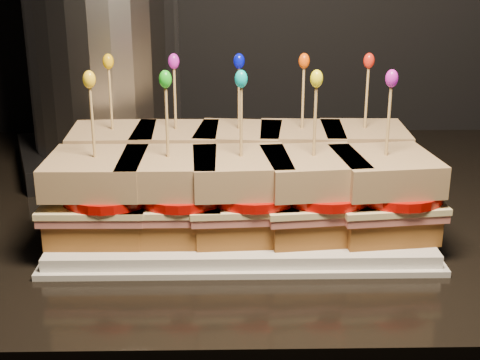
{
  "coord_description": "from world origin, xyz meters",
  "views": [
    {
      "loc": [
        -0.36,
        0.92,
        1.21
      ],
      "look_at": [
        -0.35,
        1.59,
        0.98
      ],
      "focal_mm": 50.0,
      "sensor_mm": 36.0,
      "label": 1
    }
  ],
  "objects": [
    {
      "name": "granite_slab",
      "position": [
        -0.29,
        1.68,
        0.9
      ],
      "size": [
        2.21,
        0.65,
        0.04
      ],
      "primitive_type": "cube",
      "color": "black",
      "rests_on": "cabinet"
    },
    {
      "name": "platter",
      "position": [
        -0.35,
        1.59,
        0.93
      ],
      "size": [
        0.37,
        0.23,
        0.02
      ],
      "primitive_type": "cube",
      "color": "white",
      "rests_on": "granite_slab"
    },
    {
      "name": "platter_rim",
      "position": [
        -0.35,
        1.59,
        0.92
      ],
      "size": [
        0.38,
        0.24,
        0.01
      ],
      "primitive_type": "cube",
      "color": "white",
      "rests_on": "granite_slab"
    },
    {
      "name": "sandwich_0_bread_bot",
      "position": [
        -0.49,
        1.64,
        0.95
      ],
      "size": [
        0.09,
        0.09,
        0.03
      ],
      "primitive_type": "cube",
      "rotation": [
        0.0,
        0.0,
        0.04
      ],
      "color": "brown",
      "rests_on": "platter"
    },
    {
      "name": "sandwich_0_ham",
      "position": [
        -0.49,
        1.64,
        0.97
      ],
      "size": [
        0.1,
        0.1,
        0.01
      ],
      "primitive_type": "cube",
      "rotation": [
        0.0,
        0.0,
        0.04
      ],
      "color": "#CA635C",
      "rests_on": "sandwich_0_bread_bot"
    },
    {
      "name": "sandwich_0_cheese",
      "position": [
        -0.49,
        1.64,
        0.97
      ],
      "size": [
        0.11,
        0.1,
        0.01
      ],
      "primitive_type": "cube",
      "rotation": [
        0.0,
        0.0,
        0.04
      ],
      "color": "#F4E3A1",
      "rests_on": "sandwich_0_ham"
    },
    {
      "name": "sandwich_0_tomato",
      "position": [
        -0.47,
        1.64,
        0.98
      ],
      "size": [
        0.09,
        0.09,
        0.01
      ],
      "primitive_type": "cylinder",
      "color": "#B30B04",
      "rests_on": "sandwich_0_cheese"
    },
    {
      "name": "sandwich_0_bread_top",
      "position": [
        -0.49,
        1.64,
        1.0
      ],
      "size": [
        0.1,
        0.1,
        0.03
      ],
      "primitive_type": "cube",
      "rotation": [
        0.0,
        0.0,
        0.04
      ],
      "color": "brown",
      "rests_on": "sandwich_0_tomato"
    },
    {
      "name": "sandwich_0_pick",
      "position": [
        -0.49,
        1.64,
        1.05
      ],
      "size": [
        0.0,
        0.0,
        0.09
      ],
      "primitive_type": "cylinder",
      "color": "tan",
      "rests_on": "sandwich_0_bread_top"
    },
    {
      "name": "sandwich_0_frill",
      "position": [
        -0.49,
        1.64,
        1.09
      ],
      "size": [
        0.01,
        0.01,
        0.02
      ],
      "primitive_type": "ellipsoid",
      "color": "#F3B609",
      "rests_on": "sandwich_0_pick"
    },
    {
      "name": "sandwich_1_bread_bot",
      "position": [
        -0.42,
        1.64,
        0.95
      ],
      "size": [
        0.09,
        0.09,
        0.03
      ],
      "primitive_type": "cube",
      "rotation": [
        0.0,
        0.0,
        -0.03
      ],
      "color": "brown",
      "rests_on": "platter"
    },
    {
      "name": "sandwich_1_ham",
      "position": [
        -0.42,
        1.64,
        0.97
      ],
      "size": [
        0.1,
        0.1,
        0.01
      ],
      "primitive_type": "cube",
      "rotation": [
        0.0,
        0.0,
        -0.03
      ],
      "color": "#CA635C",
      "rests_on": "sandwich_1_bread_bot"
    },
    {
      "name": "sandwich_1_cheese",
      "position": [
        -0.42,
        1.64,
        0.97
      ],
      "size": [
        0.1,
        0.1,
        0.01
      ],
      "primitive_type": "cube",
      "rotation": [
        0.0,
        0.0,
        -0.03
      ],
      "color": "#F4E3A1",
      "rests_on": "sandwich_1_ham"
    },
    {
      "name": "sandwich_1_tomato",
      "position": [
        -0.4,
        1.64,
        0.98
      ],
      "size": [
        0.09,
        0.09,
        0.01
      ],
      "primitive_type": "cylinder",
      "color": "#B30B04",
      "rests_on": "sandwich_1_cheese"
    },
    {
      "name": "sandwich_1_bread_top",
      "position": [
        -0.42,
        1.64,
        1.0
      ],
      "size": [
        0.09,
        0.09,
        0.03
      ],
      "primitive_type": "cube",
      "rotation": [
        0.0,
        0.0,
        -0.03
      ],
      "color": "brown",
      "rests_on": "sandwich_1_tomato"
    },
    {
      "name": "sandwich_1_pick",
      "position": [
        -0.42,
        1.64,
        1.05
      ],
      "size": [
        0.0,
        0.0,
        0.09
      ],
      "primitive_type": "cylinder",
      "color": "tan",
      "rests_on": "sandwich_1_bread_top"
    },
    {
      "name": "sandwich_1_frill",
      "position": [
        -0.42,
        1.64,
        1.09
      ],
      "size": [
        0.01,
        0.01,
        0.02
      ],
      "primitive_type": "ellipsoid",
      "color": "#C11DC3",
      "rests_on": "sandwich_1_pick"
    },
    {
      "name": "sandwich_2_bread_bot",
      "position": [
        -0.35,
        1.64,
        0.95
      ],
      "size": [
        0.1,
        0.1,
        0.03
      ],
      "primitive_type": "cube",
      "rotation": [
        0.0,
        0.0,
        -0.12
      ],
      "color": "brown",
      "rests_on": "platter"
    },
    {
      "name": "sandwich_2_ham",
      "position": [
        -0.35,
        1.64,
        0.97
      ],
      "size": [
        0.11,
        0.11,
        0.01
      ],
      "primitive_type": "cube",
      "rotation": [
        0.0,
        0.0,
        -0.12
      ],
      "color": "#CA635C",
      "rests_on": "sandwich_2_bread_bot"
    },
    {
      "name": "sandwich_2_cheese",
      "position": [
        -0.35,
        1.64,
        0.97
      ],
      "size": [
        0.11,
        0.11,
        0.01
      ],
      "primitive_type": "cube",
      "rotation": [
        0.0,
        0.0,
        -0.12
      ],
      "color": "#F4E3A1",
      "rests_on": "sandwich_2_ham"
    },
    {
      "name": "sandwich_2_tomato",
      "position": [
        -0.33,
        1.64,
        0.98
      ],
      "size": [
        0.09,
        0.09,
        0.01
      ],
      "primitive_type": "cylinder",
      "color": "#B30B04",
      "rests_on": "sandwich_2_cheese"
    },
    {
      "name": "sandwich_2_bread_top",
      "position": [
        -0.35,
        1.64,
        1.0
      ],
      "size": [
        0.1,
        0.1,
        0.03
      ],
      "primitive_type": "cube",
      "rotation": [
        0.0,
        0.0,
        -0.12
      ],
      "color": "brown",
      "rests_on": "sandwich_2_tomato"
    },
    {
      "name": "sandwich_2_pick",
      "position": [
        -0.35,
        1.64,
        1.05
      ],
      "size": [
        0.0,
        0.0,
        0.09
      ],
      "primitive_type": "cylinder",
      "color": "tan",
      "rests_on": "sandwich_2_bread_top"
    },
    {
      "name": "sandwich_2_frill",
      "position": [
        -0.35,
        1.64,
        1.09
      ],
      "size": [
        0.01,
        0.01,
        0.02
      ],
      "primitive_type": "ellipsoid",
      "color": "#040BDA",
      "rests_on": "sandwich_2_pick"
    },
    {
      "name": "sandwich_3_bread_bot",
      "position": [
        -0.28,
        1.64,
        0.95
      ],
      "size": [
        0.1,
        0.1,
        0.03
      ],
      "primitive_type": "cube",
      "rotation": [
        0.0,
        0.0,
        -0.07
      ],
      "color": "brown",
      "rests_on": "platter"
    },
    {
      "name": "sandwich_3_ham",
      "position": [
        -0.28,
        1.64,
        0.97
      ],
      "size": [
        0.11,
        0.1,
        0.01
      ],
      "primitive_type": "cube",
      "rotation": [
        0.0,
        0.0,
        -0.07
      ],
      "color": "#CA635C",
      "rests_on": "sandwich_3_bread_bot"
    },
    {
      "name": "sandwich_3_cheese",
      "position": [
        -0.28,
        1.64,
        0.97
      ],
      "size": [
        0.11,
        0.1,
        0.01
      ],
      "primitive_type": "cube",
      "rotation": [
        0.0,
        0.0,
        -0.07
      ],
      "color": "#F4E3A1",
      "rests_on": "sandwich_3_ham"
    },
    {
      "name": "sandwich_3_tomato",
      "position": [
        -0.26,
        1.64,
        0.98
      ],
      "size": [
        0.09,
        0.09,
        0.01
      ],
      "primitive_type": "cylinder",
      "color": "#B30B04",
      "rests_on": "sandwich_3_cheese"
    },
    {
      "name": "sandwich_3_bread_top",
      "position": [
        -0.28,
        1.64,
        1.0
      ],
      "size": [
        0.1,
        0.1,
        0.03
      ],
      "primitive_type": "cube",
      "rotation": [
        0.0,
        0.0,
        -0.07
      ],
      "color": "brown",
      "rests_on": "sandwich_3_tomato"
    },
    {
      "name": "sandwich_3_pick",
      "position": [
        -0.28,
        1.64,
        1.05
      ],
      "size": [
        0.0,
        0.0,
        0.09
      ],
      "primitive_type": "cylinder",
      "color": "tan",
      "rests_on": "sandwich_3_bread_top"
    },
    {
      "name": "sandwich_3_frill",
      "position": [
        -0.28,
        1.64,
        1.09
      ],
      "size": [
        0.01,
        0.01,
        0.02
      ],
      "primitive_type": "ellipsoid",
      "color": "#F55007",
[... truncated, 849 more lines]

